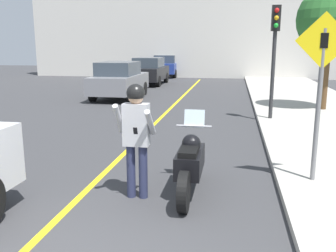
# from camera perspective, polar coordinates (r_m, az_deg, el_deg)

# --- Properties ---
(road_center_line) EXTENTS (0.12, 36.00, 0.01)m
(road_center_line) POSITION_cam_1_polar(r_m,az_deg,el_deg) (9.64, -4.75, -2.29)
(road_center_line) COLOR yellow
(road_center_line) RESTS_ON ground
(building_backdrop) EXTENTS (28.00, 1.20, 6.86)m
(building_backdrop) POSITION_cam_1_polar(r_m,az_deg,el_deg) (29.10, 6.59, 14.11)
(building_backdrop) COLOR beige
(building_backdrop) RESTS_ON ground
(motorcycle) EXTENTS (0.62, 2.17, 1.30)m
(motorcycle) POSITION_cam_1_polar(r_m,az_deg,el_deg) (6.22, 3.39, -5.66)
(motorcycle) COLOR black
(motorcycle) RESTS_ON ground
(person_biker) EXTENTS (0.59, 0.49, 1.84)m
(person_biker) POSITION_cam_1_polar(r_m,az_deg,el_deg) (5.84, -4.87, -0.36)
(person_biker) COLOR #282D4C
(person_biker) RESTS_ON ground
(crossing_sign) EXTENTS (0.91, 0.08, 2.81)m
(crossing_sign) POSITION_cam_1_polar(r_m,az_deg,el_deg) (6.66, 22.22, 6.21)
(crossing_sign) COLOR slate
(crossing_sign) RESTS_ON sidewalk_curb
(traffic_light) EXTENTS (0.26, 0.30, 3.47)m
(traffic_light) POSITION_cam_1_polar(r_m,az_deg,el_deg) (12.20, 15.95, 12.40)
(traffic_light) COLOR #2D2D30
(traffic_light) RESTS_ON sidewalk_curb
(street_tree) EXTENTS (2.31, 2.31, 4.33)m
(street_tree) POSITION_cam_1_polar(r_m,az_deg,el_deg) (14.68, 23.48, 14.63)
(street_tree) COLOR brown
(street_tree) RESTS_ON sidewalk_curb
(parked_car_grey) EXTENTS (1.88, 4.20, 1.68)m
(parked_car_grey) POSITION_cam_1_polar(r_m,az_deg,el_deg) (17.56, -7.43, 7.00)
(parked_car_grey) COLOR black
(parked_car_grey) RESTS_ON ground
(parked_car_black) EXTENTS (1.88, 4.20, 1.68)m
(parked_car_black) POSITION_cam_1_polar(r_m,az_deg,el_deg) (23.70, -2.87, 8.40)
(parked_car_black) COLOR black
(parked_car_black) RESTS_ON ground
(parked_car_blue) EXTENTS (1.88, 4.20, 1.68)m
(parked_car_blue) POSITION_cam_1_polar(r_m,az_deg,el_deg) (29.79, -0.18, 9.18)
(parked_car_blue) COLOR black
(parked_car_blue) RESTS_ON ground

